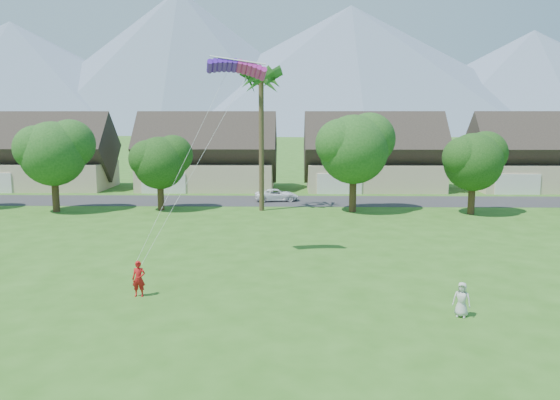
{
  "coord_description": "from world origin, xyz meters",
  "views": [
    {
      "loc": [
        0.59,
        -19.26,
        8.32
      ],
      "look_at": [
        0.0,
        10.0,
        3.8
      ],
      "focal_mm": 35.0,
      "sensor_mm": 36.0,
      "label": 1
    }
  ],
  "objects_px": {
    "watcher": "(462,300)",
    "parked_car": "(277,195)",
    "parafoil_kite": "(237,66)",
    "kite_flyer": "(139,279)"
  },
  "relations": [
    {
      "from": "kite_flyer",
      "to": "parked_car",
      "type": "xyz_separation_m",
      "value": [
        5.64,
        28.96,
        -0.25
      ]
    },
    {
      "from": "kite_flyer",
      "to": "parafoil_kite",
      "type": "distance_m",
      "value": 13.05
    },
    {
      "from": "parked_car",
      "to": "parafoil_kite",
      "type": "bearing_deg",
      "value": 166.32
    },
    {
      "from": "kite_flyer",
      "to": "parked_car",
      "type": "relative_size",
      "value": 0.39
    },
    {
      "from": "kite_flyer",
      "to": "watcher",
      "type": "height_order",
      "value": "kite_flyer"
    },
    {
      "from": "watcher",
      "to": "parafoil_kite",
      "type": "distance_m",
      "value": 17.27
    },
    {
      "from": "kite_flyer",
      "to": "watcher",
      "type": "bearing_deg",
      "value": -9.96
    },
    {
      "from": "watcher",
      "to": "parafoil_kite",
      "type": "bearing_deg",
      "value": 161.34
    },
    {
      "from": "watcher",
      "to": "parked_car",
      "type": "height_order",
      "value": "watcher"
    },
    {
      "from": "parafoil_kite",
      "to": "kite_flyer",
      "type": "bearing_deg",
      "value": -127.72
    }
  ]
}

